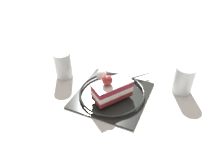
# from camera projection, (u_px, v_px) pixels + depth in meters

# --- Properties ---
(ground_plane) EXTENTS (2.40, 2.40, 0.00)m
(ground_plane) POSITION_uv_depth(u_px,v_px,m) (124.00, 93.00, 0.66)
(ground_plane) COLOR silver
(dessert_plate) EXTENTS (0.22, 0.22, 0.02)m
(dessert_plate) POSITION_uv_depth(u_px,v_px,m) (112.00, 94.00, 0.65)
(dessert_plate) COLOR black
(dessert_plate) RESTS_ON ground_plane
(cake_slice) EXTENTS (0.12, 0.10, 0.08)m
(cake_slice) POSITION_uv_depth(u_px,v_px,m) (112.00, 89.00, 0.61)
(cake_slice) COLOR maroon
(cake_slice) RESTS_ON dessert_plate
(whipped_cream_dollop) EXTENTS (0.03, 0.03, 0.04)m
(whipped_cream_dollop) POSITION_uv_depth(u_px,v_px,m) (102.00, 75.00, 0.68)
(whipped_cream_dollop) COLOR white
(whipped_cream_dollop) RESTS_ON dessert_plate
(fork) EXTENTS (0.10, 0.09, 0.00)m
(fork) POSITION_uv_depth(u_px,v_px,m) (131.00, 78.00, 0.69)
(fork) COLOR silver
(fork) RESTS_ON dessert_plate
(drink_glass_near) EXTENTS (0.06, 0.06, 0.09)m
(drink_glass_near) POSITION_uv_depth(u_px,v_px,m) (183.00, 81.00, 0.65)
(drink_glass_near) COLOR silver
(drink_glass_near) RESTS_ON ground_plane
(drink_glass_far) EXTENTS (0.05, 0.05, 0.09)m
(drink_glass_far) POSITION_uv_depth(u_px,v_px,m) (63.00, 66.00, 0.70)
(drink_glass_far) COLOR silver
(drink_glass_far) RESTS_ON ground_plane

